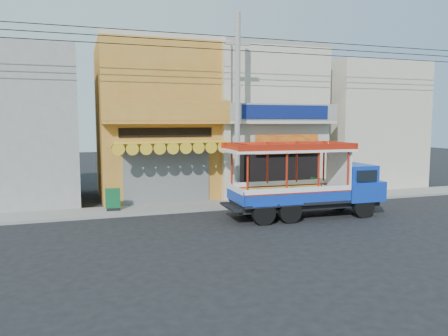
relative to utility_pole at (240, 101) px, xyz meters
name	(u,v)px	position (x,y,z in m)	size (l,w,h in m)	color
ground	(288,221)	(0.85, -3.30, -5.03)	(90.00, 90.00, 0.00)	black
sidewalk	(251,203)	(0.85, 0.70, -4.97)	(30.00, 2.00, 0.12)	slate
shophouse_left	(156,121)	(-3.15, 4.66, -0.92)	(6.00, 7.50, 8.24)	#AD7126
shophouse_right	(257,121)	(2.85, 4.66, -0.93)	(6.00, 6.75, 8.24)	#BDB59B
party_pilaster	(226,123)	(-0.15, 1.55, -1.03)	(0.35, 0.30, 8.00)	#BDB59B
filler_building_left	(14,127)	(-10.15, 4.70, -1.23)	(6.00, 6.00, 7.60)	gray
filler_building_right	(358,126)	(9.85, 4.70, -1.23)	(6.00, 6.00, 7.60)	#BDB59B
utility_pole	(240,101)	(0.00, 0.00, 0.00)	(28.00, 0.26, 9.00)	gray
songthaew_truck	(315,181)	(2.42, -2.73, -3.49)	(6.90, 2.48, 3.19)	black
green_sign	(113,201)	(-5.80, 0.70, -4.49)	(0.65, 0.37, 1.00)	black
potted_plant_a	(315,187)	(4.54, 0.92, -4.39)	(0.94, 0.82, 1.05)	#1B6024
potted_plant_b	(315,188)	(4.35, 0.57, -4.37)	(0.60, 0.48, 1.09)	#1B6024
potted_plant_c	(313,187)	(4.58, 1.17, -4.44)	(0.53, 0.53, 0.94)	#1B6024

